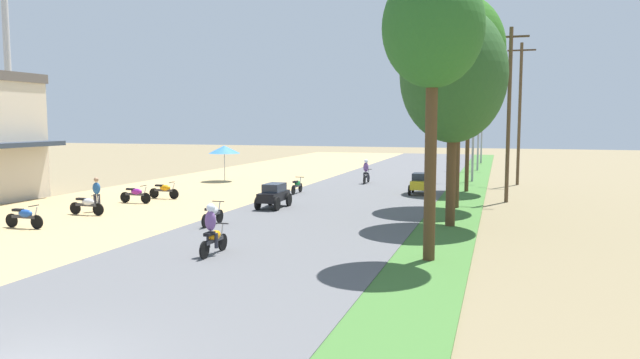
% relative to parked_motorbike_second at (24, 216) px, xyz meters
% --- Properties ---
extents(parked_motorbike_second, '(1.80, 0.54, 0.94)m').
position_rel_parked_motorbike_second_xyz_m(parked_motorbike_second, '(0.00, 0.00, 0.00)').
color(parked_motorbike_second, black).
rests_on(parked_motorbike_second, dirt_shoulder).
extents(parked_motorbike_third, '(1.80, 0.54, 0.94)m').
position_rel_parked_motorbike_second_xyz_m(parked_motorbike_third, '(0.14, 3.51, 0.00)').
color(parked_motorbike_third, black).
rests_on(parked_motorbike_third, dirt_shoulder).
extents(parked_motorbike_fourth, '(1.80, 0.54, 0.94)m').
position_rel_parked_motorbike_second_xyz_m(parked_motorbike_fourth, '(-0.06, 7.52, 0.00)').
color(parked_motorbike_fourth, black).
rests_on(parked_motorbike_fourth, dirt_shoulder).
extents(parked_motorbike_fifth, '(1.80, 0.54, 0.94)m').
position_rel_parked_motorbike_second_xyz_m(parked_motorbike_fifth, '(0.41, 9.49, 0.00)').
color(parked_motorbike_fifth, black).
rests_on(parked_motorbike_fifth, dirt_shoulder).
extents(vendor_umbrella, '(2.20, 2.20, 2.52)m').
position_rel_parked_motorbike_second_xyz_m(vendor_umbrella, '(-0.70, 19.10, 1.75)').
color(vendor_umbrella, '#99999E').
rests_on(vendor_umbrella, dirt_shoulder).
extents(pedestrian_on_shoulder, '(0.42, 0.34, 1.62)m').
position_rel_parked_motorbike_second_xyz_m(pedestrian_on_shoulder, '(-0.11, 4.52, 0.41)').
color(pedestrian_on_shoulder, '#33333D').
rests_on(pedestrian_on_shoulder, dirt_shoulder).
extents(median_tree_nearest, '(3.02, 3.02, 8.79)m').
position_rel_parked_motorbike_second_xyz_m(median_tree_nearest, '(15.95, -0.65, 6.41)').
color(median_tree_nearest, '#4C351E').
rests_on(median_tree_nearest, median_strip).
extents(median_tree_second, '(4.23, 4.23, 8.77)m').
position_rel_parked_motorbike_second_xyz_m(median_tree_second, '(16.09, 5.57, 5.55)').
color(median_tree_second, '#4C351E').
rests_on(median_tree_second, median_strip).
extents(median_tree_third, '(4.37, 4.37, 10.26)m').
position_rel_parked_motorbike_second_xyz_m(median_tree_third, '(15.92, 10.81, 7.11)').
color(median_tree_third, '#4C351E').
rests_on(median_tree_third, median_strip).
extents(median_tree_fourth, '(4.43, 4.43, 9.53)m').
position_rel_parked_motorbike_second_xyz_m(median_tree_fourth, '(16.06, 17.85, 6.93)').
color(median_tree_fourth, '#4C351E').
rests_on(median_tree_fourth, median_strip).
extents(streetlamp_near, '(3.16, 0.20, 7.59)m').
position_rel_parked_motorbike_second_xyz_m(streetlamp_near, '(16.11, 24.06, 3.89)').
color(streetlamp_near, gray).
rests_on(streetlamp_near, median_strip).
extents(streetlamp_mid, '(3.16, 0.20, 7.12)m').
position_rel_parked_motorbike_second_xyz_m(streetlamp_mid, '(16.11, 33.82, 3.65)').
color(streetlamp_mid, gray).
rests_on(streetlamp_mid, median_strip).
extents(streetlamp_far, '(3.16, 0.20, 7.63)m').
position_rel_parked_motorbike_second_xyz_m(streetlamp_far, '(16.11, 43.08, 3.92)').
color(streetlamp_far, gray).
rests_on(streetlamp_far, median_strip).
extents(utility_pole_near, '(1.80, 0.20, 9.48)m').
position_rel_parked_motorbike_second_xyz_m(utility_pole_near, '(19.12, 23.15, 4.38)').
color(utility_pole_near, brown).
rests_on(utility_pole_near, ground).
extents(utility_pole_far, '(1.80, 0.20, 9.16)m').
position_rel_parked_motorbike_second_xyz_m(utility_pole_far, '(18.33, 14.01, 4.22)').
color(utility_pole_far, brown).
rests_on(utility_pole_far, ground).
extents(car_sedan_black, '(1.10, 2.26, 1.19)m').
position_rel_parked_motorbike_second_xyz_m(car_sedan_black, '(7.46, 7.95, 0.19)').
color(car_sedan_black, black).
rests_on(car_sedan_black, road_strip).
extents(car_hatchback_yellow, '(1.04, 2.00, 1.23)m').
position_rel_parked_motorbike_second_xyz_m(car_hatchback_yellow, '(13.55, 15.43, 0.19)').
color(car_hatchback_yellow, gold).
rests_on(car_hatchback_yellow, road_strip).
extents(motorbike_foreground_rider, '(0.54, 1.80, 1.66)m').
position_rel_parked_motorbike_second_xyz_m(motorbike_foreground_rider, '(9.37, -2.11, 0.30)').
color(motorbike_foreground_rider, black).
rests_on(motorbike_foreground_rider, road_strip).
extents(motorbike_ahead_second, '(0.54, 1.80, 0.94)m').
position_rel_parked_motorbike_second_xyz_m(motorbike_ahead_second, '(6.88, 2.70, 0.02)').
color(motorbike_ahead_second, black).
rests_on(motorbike_ahead_second, road_strip).
extents(motorbike_ahead_third, '(0.54, 1.80, 0.94)m').
position_rel_parked_motorbike_second_xyz_m(motorbike_ahead_third, '(6.65, 13.68, 0.02)').
color(motorbike_ahead_third, black).
rests_on(motorbike_ahead_third, road_strip).
extents(motorbike_ahead_fourth, '(0.54, 1.80, 1.66)m').
position_rel_parked_motorbike_second_xyz_m(motorbike_ahead_fourth, '(9.29, 20.38, 0.30)').
color(motorbike_ahead_fourth, black).
rests_on(motorbike_ahead_fourth, road_strip).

